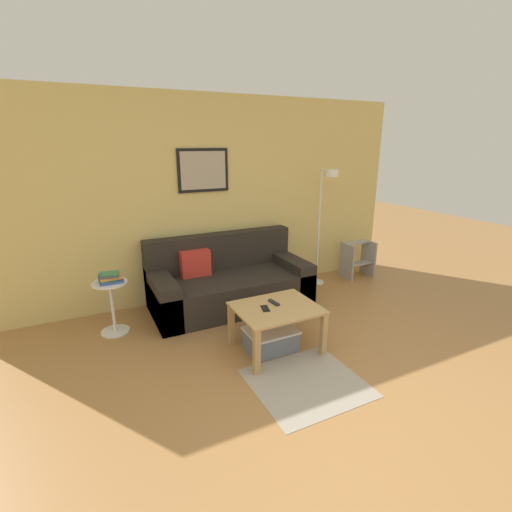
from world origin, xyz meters
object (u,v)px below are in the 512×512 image
Objects in this scene: book_stack at (110,278)px; coffee_table at (276,315)px; remote_control at (274,302)px; step_stool at (358,258)px; couch at (229,283)px; cell_phone at (265,308)px; storage_bin at (271,339)px; floor_lamp at (325,211)px; side_table at (112,302)px.

coffee_table is at bearing -37.81° from book_stack.
book_stack is at bearing 138.57° from remote_control.
coffee_table is at bearing -149.09° from step_stool.
couch is 1.21m from cell_phone.
storage_bin is 0.36m from cell_phone.
cell_phone is at bearing -157.80° from remote_control.
cell_phone is (1.27, -1.06, -0.17)m from book_stack.
floor_lamp reaches higher than cell_phone.
cell_phone reaches higher than coffee_table.
couch is 7.83× the size of book_stack.
step_stool is at bearing 29.98° from storage_bin.
step_stool is at bearing 30.91° from coffee_table.
floor_lamp reaches higher than couch.
remote_control is at bearing -141.34° from floor_lamp.
coffee_table is at bearing -37.69° from side_table.
book_stack reaches higher than remote_control.
couch is 3.34× the size of side_table.
couch reaches higher than step_stool.
couch is 2.15m from step_stool.
side_table is 1.08× the size of step_stool.
storage_bin is 1.73m from side_table.
book_stack is (-1.34, 1.06, 0.52)m from storage_bin.
coffee_table is 0.13m from remote_control.
coffee_table is 3.20× the size of book_stack.
step_stool reaches higher than storage_bin.
book_stack is (-1.38, -0.13, 0.34)m from couch.
side_table reaches higher than step_stool.
cell_phone is (-1.54, -1.20, -0.63)m from floor_lamp.
step_stool is at bearing 2.10° from couch.
remote_control is (1.42, -1.00, 0.12)m from side_table.
storage_bin is 0.91× the size of step_stool.
step_stool reaches higher than cell_phone.
remote_control is at bearing -35.23° from book_stack.
side_table is 2.34× the size of book_stack.
side_table is at bearing 159.90° from book_stack.
step_stool is at bearing 43.95° from cell_phone.
book_stack is 0.46× the size of step_stool.
book_stack is at bearing -177.27° from floor_lamp.
coffee_table is 0.48× the size of floor_lamp.
couch is 2.44× the size of coffee_table.
side_table is at bearing 154.78° from cell_phone.
remote_control is (-1.41, -1.12, -0.62)m from floor_lamp.
floor_lamp is at bearing 2.73° from book_stack.
floor_lamp is 10.94× the size of remote_control.
storage_bin is 0.37m from remote_control.
storage_bin is at bearing -141.01° from floor_lamp.
remote_control reaches higher than coffee_table.
remote_control reaches higher than storage_bin.
storage_bin is 1.78m from book_stack.
storage_bin is at bearing -150.02° from step_stool.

